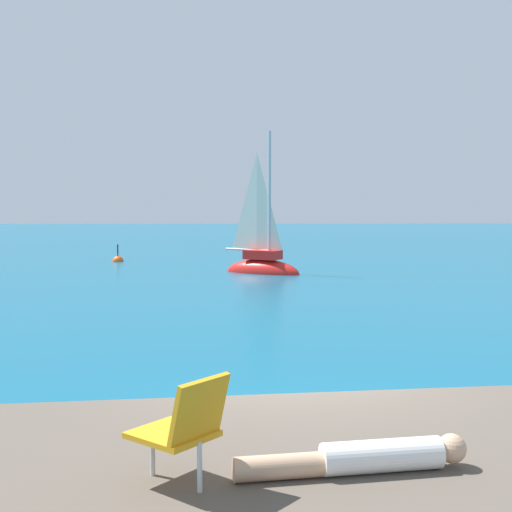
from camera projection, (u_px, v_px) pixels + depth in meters
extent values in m
plane|color=#0F5675|center=(291.00, 451.00, 8.51)|extent=(160.00, 160.00, 0.00)
cube|color=#4F5242|center=(340.00, 499.00, 7.14)|extent=(1.46, 1.13, 1.02)
cube|color=#534247|center=(238.00, 492.00, 7.30)|extent=(1.28, 1.42, 0.89)
ellipsoid|color=red|center=(263.00, 273.00, 29.04)|extent=(3.50, 2.75, 1.16)
cube|color=red|center=(263.00, 255.00, 28.98)|extent=(1.69, 1.46, 0.38)
cylinder|color=#B7B7BC|center=(269.00, 196.00, 28.62)|extent=(0.13, 0.13, 5.29)
cylinder|color=#B2B2B7|center=(247.00, 250.00, 29.32)|extent=(1.86, 1.18, 0.10)
pyramid|color=silver|center=(257.00, 201.00, 28.93)|extent=(1.48, 0.93, 4.02)
cylinder|color=white|center=(382.00, 456.00, 5.09)|extent=(0.93, 0.37, 0.24)
cylinder|color=tan|center=(282.00, 467.00, 4.96)|extent=(0.72, 0.28, 0.18)
sphere|color=tan|center=(452.00, 448.00, 5.19)|extent=(0.22, 0.22, 0.22)
cube|color=orange|center=(173.00, 434.00, 4.88)|extent=(0.71, 0.70, 0.04)
cube|color=orange|center=(199.00, 410.00, 4.70)|extent=(0.43, 0.46, 0.45)
cylinder|color=silver|center=(153.00, 452.00, 5.03)|extent=(0.04, 0.04, 0.35)
cylinder|color=silver|center=(200.00, 467.00, 4.74)|extent=(0.04, 0.04, 0.35)
sphere|color=#EA5114|center=(118.00, 262.00, 34.40)|extent=(0.56, 0.56, 0.56)
cylinder|color=black|center=(118.00, 250.00, 34.35)|extent=(0.06, 0.06, 0.60)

